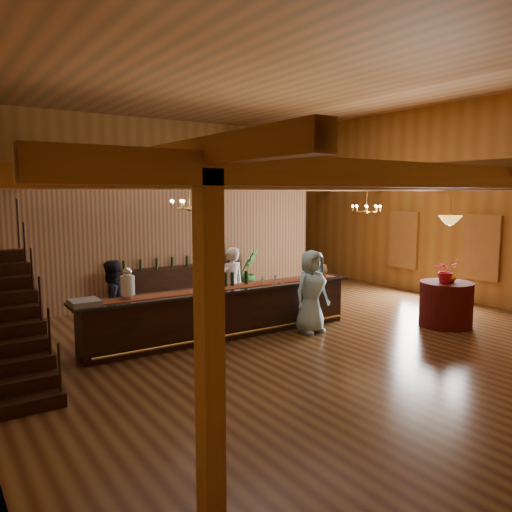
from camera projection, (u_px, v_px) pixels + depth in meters
floor at (266, 323)px, 11.55m from camera, size 14.00×14.00×0.00m
ceiling at (267, 77)px, 10.86m from camera, size 14.00×14.00×0.00m
wall_back at (147, 200)px, 16.95m from camera, size 12.00×0.10×5.50m
wall_right at (434, 202)px, 14.54m from camera, size 0.10×14.00×5.50m
beam_grid at (254, 183)px, 11.56m from camera, size 11.90×13.90×0.39m
support_posts at (279, 257)px, 10.94m from camera, size 9.20×10.20×3.20m
partition_wall at (179, 245)px, 13.95m from camera, size 9.00×0.18×3.10m
window_right_front at (482, 247)px, 13.35m from camera, size 0.12×1.05×1.75m
window_right_back at (404, 240)px, 15.49m from camera, size 0.12×1.05×1.75m
staircase at (9, 322)px, 7.78m from camera, size 1.00×2.80×2.00m
backroom_boxes at (159, 271)px, 15.83m from camera, size 4.10×0.60×1.10m
tasting_bar at (225, 312)px, 10.41m from camera, size 6.23×0.95×1.05m
beverage_dispenser at (128, 284)px, 9.26m from camera, size 0.26×0.26×0.60m
glass_rack_tray at (85, 303)px, 8.77m from camera, size 0.50×0.50×0.10m
raffle_drum at (320, 270)px, 11.64m from camera, size 0.34×0.24×0.30m
bar_bottle_0 at (225, 280)px, 10.47m from camera, size 0.07×0.07×0.30m
bar_bottle_1 at (232, 279)px, 10.56m from camera, size 0.07×0.07×0.30m
bar_bottle_2 at (246, 278)px, 10.75m from camera, size 0.07×0.07×0.30m
backbar_shelf at (180, 284)px, 13.74m from camera, size 3.58×0.87×1.00m
round_table at (446, 304)px, 11.29m from camera, size 1.16×1.16×1.00m
chandelier_left at (189, 204)px, 10.27m from camera, size 0.80×0.80×0.58m
chandelier_right at (366, 208)px, 14.20m from camera, size 0.80×0.80×0.78m
pendant_lamp at (450, 220)px, 11.05m from camera, size 0.52×0.52×0.90m
bartender at (231, 285)px, 11.47m from camera, size 0.67×0.46×1.77m
staff_second at (111, 303)px, 9.82m from camera, size 1.01×0.91×1.70m
guest at (312, 291)px, 10.72m from camera, size 0.90×0.60×1.79m
floor_plant at (247, 272)px, 14.77m from camera, size 0.82×0.69×1.37m
table_flowers at (446, 271)px, 11.12m from camera, size 0.57×0.52×0.56m
table_vase at (452, 276)px, 11.24m from camera, size 0.19×0.19×0.28m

